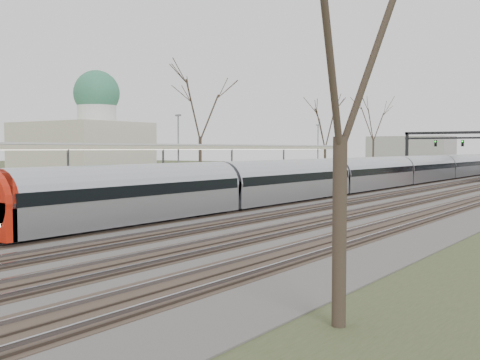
% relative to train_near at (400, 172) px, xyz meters
% --- Properties ---
extents(track_bed, '(24.00, 160.00, 0.22)m').
position_rel_train_near_xyz_m(track_bed, '(2.76, -6.62, -1.42)').
color(track_bed, '#474442').
rests_on(track_bed, ground).
extents(platform, '(3.50, 69.00, 1.00)m').
position_rel_train_near_xyz_m(platform, '(-6.55, -24.12, -0.98)').
color(platform, '#9E9B93').
rests_on(platform, ground).
extents(canopy, '(4.10, 50.00, 3.11)m').
position_rel_train_near_xyz_m(canopy, '(-6.55, -28.64, 2.45)').
color(canopy, slate).
rests_on(canopy, platform).
extents(dome_building, '(10.00, 8.00, 10.30)m').
position_rel_train_near_xyz_m(dome_building, '(-19.21, -23.62, 2.24)').
color(dome_building, beige).
rests_on(dome_building, ground).
extents(tree_west_far, '(5.50, 5.50, 11.33)m').
position_rel_train_near_xyz_m(tree_west_far, '(-14.50, -13.62, 6.54)').
color(tree_west_far, '#2D231C').
rests_on(tree_west_far, ground).
extents(tree_east_near, '(4.50, 4.50, 9.27)m').
position_rel_train_near_xyz_m(tree_east_near, '(15.50, -46.62, 5.08)').
color(tree_east_near, '#2D231C').
rests_on(tree_east_near, ground).
extents(train_near, '(2.62, 90.21, 3.05)m').
position_rel_train_near_xyz_m(train_near, '(0.00, 0.00, 0.00)').
color(train_near, '#9A9CA3').
rests_on(train_near, ground).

